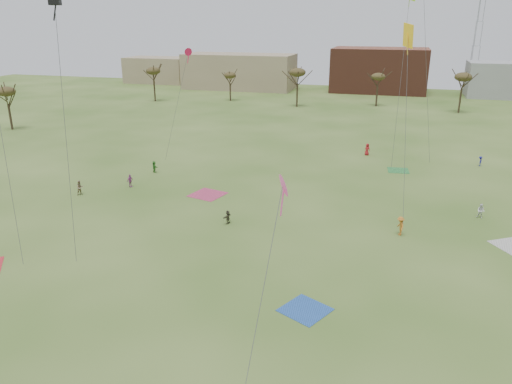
# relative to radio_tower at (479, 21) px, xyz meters

# --- Properties ---
(ground) EXTENTS (260.00, 260.00, 0.00)m
(ground) POSITION_rel_radio_tower_xyz_m (-30.00, -125.00, -19.21)
(ground) COLOR #36581B
(ground) RESTS_ON ground
(spectator_fore_b) EXTENTS (1.01, 1.06, 1.73)m
(spectator_fore_b) POSITION_rel_radio_tower_xyz_m (-53.83, -104.70, -18.34)
(spectator_fore_b) COLOR #8D7759
(spectator_fore_b) RESTS_ON ground
(spectator_fore_c) EXTENTS (0.72, 1.35, 1.39)m
(spectator_fore_c) POSITION_rel_radio_tower_xyz_m (-34.41, -107.99, -18.51)
(spectator_fore_c) COLOR #504A39
(spectator_fore_c) RESTS_ON ground
(flyer_mid_b) EXTENTS (1.01, 1.34, 1.84)m
(flyer_mid_b) POSITION_rel_radio_tower_xyz_m (-17.77, -106.01, -18.29)
(flyer_mid_b) COLOR #C37324
(flyer_mid_b) RESTS_ON ground
(spectator_mid_d) EXTENTS (0.63, 1.00, 1.58)m
(spectator_mid_d) POSITION_rel_radio_tower_xyz_m (-49.67, -100.53, -18.42)
(spectator_mid_d) COLOR #A84698
(spectator_mid_d) RESTS_ON ground
(spectator_mid_e) EXTENTS (0.92, 0.83, 1.53)m
(spectator_mid_e) POSITION_rel_radio_tower_xyz_m (-9.82, -99.31, -18.44)
(spectator_mid_e) COLOR silver
(spectator_mid_e) RESTS_ON ground
(flyer_far_a) EXTENTS (1.38, 1.27, 1.54)m
(flyer_far_a) POSITION_rel_radio_tower_xyz_m (-49.68, -94.19, -18.44)
(flyer_far_a) COLOR #37812B
(flyer_far_a) RESTS_ON ground
(flyer_far_b) EXTENTS (1.04, 0.96, 1.78)m
(flyer_far_b) POSITION_rel_radio_tower_xyz_m (-22.87, -77.20, -18.32)
(flyer_far_b) COLOR #AB1D23
(flyer_far_b) RESTS_ON ground
(flyer_far_c) EXTENTS (0.66, 0.97, 1.39)m
(flyer_far_c) POSITION_rel_radio_tower_xyz_m (-7.24, -78.75, -18.51)
(flyer_far_c) COLOR navy
(flyer_far_c) RESTS_ON ground
(blanket_blue) EXTENTS (4.02, 4.02, 0.03)m
(blanket_blue) POSITION_rel_radio_tower_xyz_m (-24.02, -121.13, -19.21)
(blanket_blue) COLOR #2755A9
(blanket_blue) RESTS_ON ground
(blanket_plum) EXTENTS (4.41, 4.41, 0.03)m
(blanket_plum) POSITION_rel_radio_tower_xyz_m (-39.54, -100.53, -19.21)
(blanket_plum) COLOR #B7385E
(blanket_plum) RESTS_ON ground
(blanket_olive) EXTENTS (3.02, 3.02, 0.03)m
(blanket_olive) POSITION_rel_radio_tower_xyz_m (-18.17, -84.21, -19.21)
(blanket_olive) COLOR #2F813A
(blanket_olive) RESTS_ON ground
(kites_aloft) EXTENTS (72.72, 57.77, 27.88)m
(kites_aloft) POSITION_rel_radio_tower_xyz_m (-27.43, -99.78, 1.58)
(kites_aloft) COLOR red
(kites_aloft) RESTS_ON ground
(tree_line) EXTENTS (117.44, 49.32, 8.91)m
(tree_line) POSITION_rel_radio_tower_xyz_m (-32.85, -45.88, -12.12)
(tree_line) COLOR #3A2B1E
(tree_line) RESTS_ON ground
(building_tan) EXTENTS (32.00, 14.00, 10.00)m
(building_tan) POSITION_rel_radio_tower_xyz_m (-65.00, -10.00, -14.21)
(building_tan) COLOR #937F60
(building_tan) RESTS_ON ground
(building_brick) EXTENTS (26.00, 16.00, 12.00)m
(building_brick) POSITION_rel_radio_tower_xyz_m (-25.00, -5.00, -13.21)
(building_brick) COLOR brown
(building_brick) RESTS_ON ground
(building_tan_west) EXTENTS (20.00, 12.00, 8.00)m
(building_tan_west) POSITION_rel_radio_tower_xyz_m (-95.00, -3.00, -15.21)
(building_tan_west) COLOR #937F60
(building_tan_west) RESTS_ON ground
(radio_tower) EXTENTS (1.51, 1.72, 41.00)m
(radio_tower) POSITION_rel_radio_tower_xyz_m (0.00, 0.00, 0.00)
(radio_tower) COLOR #9EA3A8
(radio_tower) RESTS_ON ground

